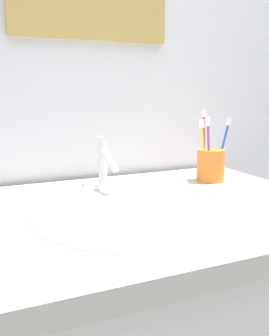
# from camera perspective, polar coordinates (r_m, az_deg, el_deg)

# --- Properties ---
(tiled_wall_back) EXTENTS (2.11, 0.04, 2.40)m
(tiled_wall_back) POSITION_cam_1_polar(r_m,az_deg,el_deg) (1.15, -6.86, 13.50)
(tiled_wall_back) COLOR silver
(tiled_wall_back) RESTS_ON ground
(sink_basin) EXTENTS (0.47, 0.47, 0.10)m
(sink_basin) POSITION_cam_1_polar(r_m,az_deg,el_deg) (0.84, 0.84, -8.56)
(sink_basin) COLOR white
(sink_basin) RESTS_ON vanity_counter
(faucet) EXTENTS (0.02, 0.14, 0.13)m
(faucet) POSITION_cam_1_polar(r_m,az_deg,el_deg) (1.02, -4.54, 0.95)
(faucet) COLOR silver
(faucet) RESTS_ON sink_basin
(toothbrush_cup) EXTENTS (0.08, 0.08, 0.09)m
(toothbrush_cup) POSITION_cam_1_polar(r_m,az_deg,el_deg) (1.11, 11.42, 0.42)
(toothbrush_cup) COLOR orange
(toothbrush_cup) RESTS_ON vanity_counter
(toothbrush_red) EXTENTS (0.01, 0.03, 0.20)m
(toothbrush_red) POSITION_cam_1_polar(r_m,az_deg,el_deg) (1.13, 10.43, 4.36)
(toothbrush_red) COLOR red
(toothbrush_red) RESTS_ON toothbrush_cup
(toothbrush_yellow) EXTENTS (0.03, 0.01, 0.18)m
(toothbrush_yellow) POSITION_cam_1_polar(r_m,az_deg,el_deg) (1.08, 10.29, 3.28)
(toothbrush_yellow) COLOR yellow
(toothbrush_yellow) RESTS_ON toothbrush_cup
(toothbrush_purple) EXTENTS (0.03, 0.02, 0.18)m
(toothbrush_purple) POSITION_cam_1_polar(r_m,az_deg,el_deg) (1.08, 11.11, 3.44)
(toothbrush_purple) COLOR purple
(toothbrush_purple) RESTS_ON toothbrush_cup
(toothbrush_blue) EXTENTS (0.05, 0.01, 0.18)m
(toothbrush_blue) POSITION_cam_1_polar(r_m,az_deg,el_deg) (1.14, 13.27, 3.59)
(toothbrush_blue) COLOR blue
(toothbrush_blue) RESTS_ON toothbrush_cup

